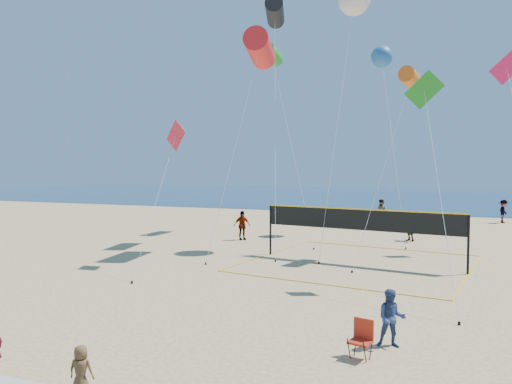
% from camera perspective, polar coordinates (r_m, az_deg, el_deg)
% --- Properties ---
extents(ground, '(120.00, 120.00, 0.00)m').
position_cam_1_polar(ground, '(11.82, -5.87, -19.57)').
color(ground, '#D8BD7A').
rests_on(ground, ground).
extents(ocean, '(140.00, 50.00, 0.03)m').
position_cam_1_polar(ocean, '(72.05, 16.79, -0.56)').
color(ocean, navy).
rests_on(ocean, ground).
extents(toddler, '(0.48, 0.37, 0.88)m').
position_cam_1_polar(toddler, '(9.55, -19.37, -18.70)').
color(toddler, brown).
rests_on(toddler, seawall).
extents(bystander_a, '(0.78, 0.65, 1.46)m').
position_cam_1_polar(bystander_a, '(13.27, 15.21, -13.75)').
color(bystander_a, navy).
rests_on(bystander_a, ground).
extents(far_person_0, '(1.03, 1.02, 1.75)m').
position_cam_1_polar(far_person_0, '(30.15, -1.62, -3.84)').
color(far_person_0, gray).
rests_on(far_person_0, ground).
extents(far_person_1, '(1.23, 1.32, 1.48)m').
position_cam_1_polar(far_person_1, '(31.14, 17.21, -4.01)').
color(far_person_1, gray).
rests_on(far_person_1, ground).
extents(far_person_3, '(1.11, 0.99, 1.89)m').
position_cam_1_polar(far_person_3, '(39.15, 14.18, -2.21)').
color(far_person_3, gray).
rests_on(far_person_3, ground).
extents(far_person_4, '(1.05, 1.33, 1.81)m').
position_cam_1_polar(far_person_4, '(43.26, 26.45, -2.00)').
color(far_person_4, gray).
rests_on(far_person_4, ground).
extents(camp_chair, '(0.59, 0.70, 1.01)m').
position_cam_1_polar(camp_chair, '(12.48, 12.00, -15.86)').
color(camp_chair, '#B02714').
rests_on(camp_chair, ground).
extents(volleyball_net, '(10.82, 10.69, 2.54)m').
position_cam_1_polar(volleyball_net, '(23.43, 11.76, -3.79)').
color(volleyball_net, black).
rests_on(volleyball_net, ground).
extents(kite_0, '(1.96, 6.09, 11.40)m').
position_cam_1_polar(kite_0, '(26.92, 0.44, 16.05)').
color(kite_0, red).
rests_on(kite_0, ground).
extents(kite_1, '(3.09, 7.80, 14.21)m').
position_cam_1_polar(kite_1, '(31.19, 2.18, 19.86)').
color(kite_1, black).
rests_on(kite_1, ground).
extents(kite_2, '(2.58, 5.61, 9.20)m').
position_cam_1_polar(kite_2, '(25.79, 17.30, 12.21)').
color(kite_2, '#D45C16').
rests_on(kite_2, ground).
extents(kite_3, '(1.34, 4.43, 6.60)m').
position_cam_1_polar(kite_3, '(22.89, -9.39, 5.57)').
color(kite_3, red).
rests_on(kite_3, ground).
extents(kite_4, '(2.01, 4.69, 8.04)m').
position_cam_1_polar(kite_4, '(19.47, 18.85, 9.74)').
color(kite_4, '#229223').
rests_on(kite_4, ground).
extents(kite_5, '(1.76, 9.31, 10.44)m').
position_cam_1_polar(kite_5, '(28.99, 26.92, 11.67)').
color(kite_5, '#F41E58').
rests_on(kite_5, ground).
extents(kite_6, '(2.14, 6.72, 14.43)m').
position_cam_1_polar(kite_6, '(29.65, 11.15, 20.77)').
color(kite_6, silver).
rests_on(kite_6, ground).
extents(kite_7, '(3.01, 7.28, 12.37)m').
position_cam_1_polar(kite_7, '(35.10, 14.19, 14.76)').
color(kite_7, '#2360AD').
rests_on(kite_7, ground).
extents(kite_8, '(5.38, 8.30, 12.78)m').
position_cam_1_polar(kite_8, '(35.62, 1.82, 15.44)').
color(kite_8, '#229223').
rests_on(kite_8, ground).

